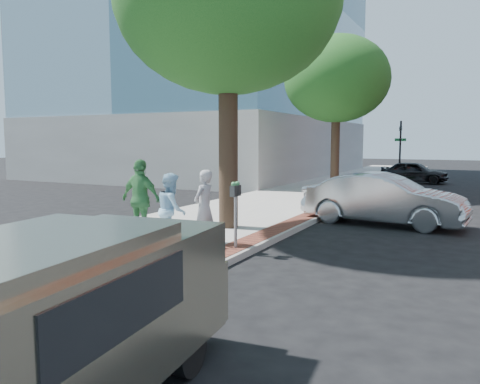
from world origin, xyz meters
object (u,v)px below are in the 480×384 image
Objects in this scene: parking_meter at (235,200)px; van at (38,326)px; person_gray at (204,207)px; bg_car at (414,172)px; person_officer at (172,209)px; sedan_silver at (384,199)px; person_green at (141,199)px.

van reaches higher than parking_meter.
person_gray is 20.89m from bg_car.
person_officer is at bearing 109.28° from van.
bg_car is at bearing 84.22° from van.
van is (2.27, -6.40, -0.08)m from person_gray.
sedan_silver is (3.05, 5.29, -0.23)m from person_gray.
person_gray reaches higher than parking_meter.
person_green reaches higher than van.
bg_car is 27.19m from van.
person_gray is at bearing 178.19° from parking_meter.
parking_meter is at bearing -178.44° from bg_car.
person_officer reaches higher than parking_meter.
person_green is 0.41× the size of van.
parking_meter is 2.50m from person_green.
sedan_silver is 15.52m from bg_car.
parking_meter is at bearing 162.73° from sedan_silver.
person_gray is at bearing -170.73° from person_green.
van is at bearing 21.74° from person_gray.
van is (1.44, -6.38, -0.28)m from parking_meter.
person_green is at bearing -176.41° from parking_meter.
bg_car is (3.72, 20.96, -0.46)m from person_green.
person_green is 0.50× the size of bg_car.
van is (0.22, -27.19, 0.27)m from bg_car.
parking_meter is 5.78m from sedan_silver.
sedan_silver is at bearing -65.87° from person_officer.
person_officer reaches higher than van.
person_officer is 6.56m from van.
person_gray is 1.04× the size of person_officer.
person_officer is 6.81m from sedan_silver.
parking_meter is 20.85m from bg_car.
bg_car is (-1.00, 15.49, -0.12)m from sedan_silver.
sedan_silver is (3.60, 5.78, -0.20)m from person_officer.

